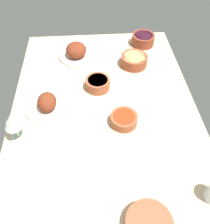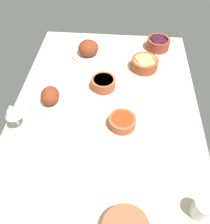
{
  "view_description": "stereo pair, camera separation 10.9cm",
  "coord_description": "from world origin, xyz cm",
  "px_view_note": "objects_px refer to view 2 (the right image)",
  "views": [
    {
      "loc": [
        70.9,
        -4.93,
        89.46
      ],
      "look_at": [
        0.0,
        0.0,
        6.0
      ],
      "focal_mm": 37.52,
      "sensor_mm": 36.0,
      "label": 1
    },
    {
      "loc": [
        70.81,
        6.02,
        89.46
      ],
      "look_at": [
        0.0,
        0.0,
        6.0
      ],
      "focal_mm": 37.52,
      "sensor_mm": 36.0,
      "label": 2
    }
  ],
  "objects_px": {
    "bowl_pasta": "(144,63)",
    "water_tumbler": "(202,209)",
    "bowl_onions": "(158,43)",
    "plate_near_viewer": "(51,98)",
    "wine_glass": "(12,112)",
    "fork_loose": "(49,68)",
    "bowl_sauce": "(122,121)",
    "plate_far_side": "(91,50)",
    "folded_napkin": "(56,208)",
    "bowl_potatoes": "(103,83)"
  },
  "relations": [
    {
      "from": "bowl_sauce",
      "to": "fork_loose",
      "type": "relative_size",
      "value": 0.7
    },
    {
      "from": "plate_near_viewer",
      "to": "bowl_onions",
      "type": "distance_m",
      "value": 0.75
    },
    {
      "from": "bowl_onions",
      "to": "fork_loose",
      "type": "bearing_deg",
      "value": -68.01
    },
    {
      "from": "bowl_sauce",
      "to": "plate_far_side",
      "type": "bearing_deg",
      "value": -158.47
    },
    {
      "from": "bowl_pasta",
      "to": "wine_glass",
      "type": "xyz_separation_m",
      "value": [
        0.46,
        -0.58,
        0.07
      ]
    },
    {
      "from": "plate_far_side",
      "to": "bowl_sauce",
      "type": "relative_size",
      "value": 2.19
    },
    {
      "from": "bowl_sauce",
      "to": "water_tumbler",
      "type": "relative_size",
      "value": 1.46
    },
    {
      "from": "bowl_onions",
      "to": "fork_loose",
      "type": "xyz_separation_m",
      "value": [
        0.25,
        -0.63,
        -0.03
      ]
    },
    {
      "from": "bowl_onions",
      "to": "bowl_sauce",
      "type": "xyz_separation_m",
      "value": [
        0.62,
        -0.2,
        -0.01
      ]
    },
    {
      "from": "folded_napkin",
      "to": "fork_loose",
      "type": "distance_m",
      "value": 0.79
    },
    {
      "from": "plate_near_viewer",
      "to": "fork_loose",
      "type": "bearing_deg",
      "value": -163.1
    },
    {
      "from": "plate_near_viewer",
      "to": "water_tumbler",
      "type": "relative_size",
      "value": 2.75
    },
    {
      "from": "water_tumbler",
      "to": "bowl_onions",
      "type": "bearing_deg",
      "value": -175.14
    },
    {
      "from": "bowl_pasta",
      "to": "fork_loose",
      "type": "relative_size",
      "value": 0.85
    },
    {
      "from": "bowl_pasta",
      "to": "fork_loose",
      "type": "bearing_deg",
      "value": -84.82
    },
    {
      "from": "plate_near_viewer",
      "to": "bowl_pasta",
      "type": "relative_size",
      "value": 1.56
    },
    {
      "from": "bowl_potatoes",
      "to": "water_tumbler",
      "type": "height_order",
      "value": "water_tumbler"
    },
    {
      "from": "wine_glass",
      "to": "water_tumbler",
      "type": "distance_m",
      "value": 0.82
    },
    {
      "from": "water_tumbler",
      "to": "fork_loose",
      "type": "relative_size",
      "value": 0.48
    },
    {
      "from": "plate_far_side",
      "to": "plate_near_viewer",
      "type": "xyz_separation_m",
      "value": [
        0.41,
        -0.15,
        -0.0
      ]
    },
    {
      "from": "bowl_potatoes",
      "to": "fork_loose",
      "type": "height_order",
      "value": "bowl_potatoes"
    },
    {
      "from": "folded_napkin",
      "to": "plate_near_viewer",
      "type": "bearing_deg",
      "value": -165.39
    },
    {
      "from": "bowl_pasta",
      "to": "plate_near_viewer",
      "type": "bearing_deg",
      "value": -56.64
    },
    {
      "from": "plate_far_side",
      "to": "bowl_pasta",
      "type": "bearing_deg",
      "value": 71.91
    },
    {
      "from": "plate_near_viewer",
      "to": "folded_napkin",
      "type": "relative_size",
      "value": 1.21
    },
    {
      "from": "bowl_pasta",
      "to": "water_tumbler",
      "type": "distance_m",
      "value": 0.8
    },
    {
      "from": "plate_far_side",
      "to": "folded_napkin",
      "type": "xyz_separation_m",
      "value": [
        0.92,
        -0.01,
        -0.03
      ]
    },
    {
      "from": "wine_glass",
      "to": "fork_loose",
      "type": "xyz_separation_m",
      "value": [
        -0.41,
        0.04,
        -0.1
      ]
    },
    {
      "from": "wine_glass",
      "to": "plate_near_viewer",
      "type": "bearing_deg",
      "value": 143.5
    },
    {
      "from": "plate_far_side",
      "to": "bowl_potatoes",
      "type": "xyz_separation_m",
      "value": [
        0.28,
        0.1,
        -0.0
      ]
    },
    {
      "from": "plate_near_viewer",
      "to": "bowl_potatoes",
      "type": "relative_size",
      "value": 1.87
    },
    {
      "from": "plate_far_side",
      "to": "water_tumbler",
      "type": "xyz_separation_m",
      "value": [
        0.89,
        0.49,
        0.01
      ]
    },
    {
      "from": "bowl_potatoes",
      "to": "fork_loose",
      "type": "xyz_separation_m",
      "value": [
        -0.13,
        -0.32,
        -0.03
      ]
    },
    {
      "from": "plate_near_viewer",
      "to": "wine_glass",
      "type": "height_order",
      "value": "wine_glass"
    },
    {
      "from": "bowl_onions",
      "to": "bowl_pasta",
      "type": "relative_size",
      "value": 0.93
    },
    {
      "from": "bowl_potatoes",
      "to": "bowl_sauce",
      "type": "relative_size",
      "value": 1.01
    },
    {
      "from": "plate_near_viewer",
      "to": "bowl_sauce",
      "type": "xyz_separation_m",
      "value": [
        0.12,
        0.35,
        -0.0
      ]
    },
    {
      "from": "bowl_sauce",
      "to": "bowl_pasta",
      "type": "bearing_deg",
      "value": 165.39
    },
    {
      "from": "bowl_onions",
      "to": "water_tumbler",
      "type": "xyz_separation_m",
      "value": [
        0.99,
        0.08,
        0.01
      ]
    },
    {
      "from": "bowl_onions",
      "to": "bowl_pasta",
      "type": "height_order",
      "value": "bowl_onions"
    },
    {
      "from": "plate_far_side",
      "to": "bowl_potatoes",
      "type": "distance_m",
      "value": 0.3
    },
    {
      "from": "bowl_onions",
      "to": "water_tumbler",
      "type": "relative_size",
      "value": 1.64
    },
    {
      "from": "bowl_pasta",
      "to": "water_tumbler",
      "type": "relative_size",
      "value": 1.76
    },
    {
      "from": "plate_near_viewer",
      "to": "wine_glass",
      "type": "bearing_deg",
      "value": -36.5
    },
    {
      "from": "bowl_pasta",
      "to": "folded_napkin",
      "type": "height_order",
      "value": "bowl_pasta"
    },
    {
      "from": "wine_glass",
      "to": "plate_far_side",
      "type": "bearing_deg",
      "value": 155.01
    },
    {
      "from": "bowl_pasta",
      "to": "bowl_potatoes",
      "type": "xyz_separation_m",
      "value": [
        0.18,
        -0.22,
        -0.0
      ]
    },
    {
      "from": "plate_far_side",
      "to": "bowl_sauce",
      "type": "xyz_separation_m",
      "value": [
        0.52,
        0.21,
        -0.01
      ]
    },
    {
      "from": "plate_far_side",
      "to": "fork_loose",
      "type": "distance_m",
      "value": 0.27
    },
    {
      "from": "plate_near_viewer",
      "to": "bowl_sauce",
      "type": "height_order",
      "value": "plate_near_viewer"
    }
  ]
}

